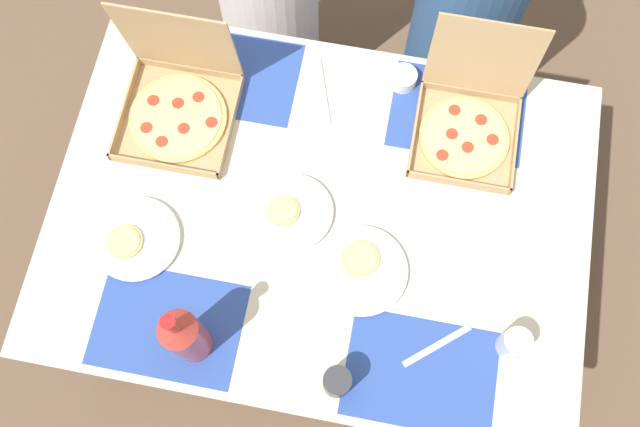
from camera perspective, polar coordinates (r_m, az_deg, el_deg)
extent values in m
plane|color=brown|center=(2.50, 0.00, -5.27)|extent=(6.00, 6.00, 0.00)
cylinder|color=#3F3328|center=(2.22, -18.83, -10.88)|extent=(0.07, 0.07, 0.70)
cylinder|color=#3F3328|center=(2.43, -13.01, 9.52)|extent=(0.07, 0.07, 0.70)
cylinder|color=#3F3328|center=(2.38, 17.27, 4.33)|extent=(0.07, 0.07, 0.70)
cube|color=beige|center=(1.82, 0.00, -0.15)|extent=(1.38, 1.00, 0.03)
cube|color=#2D4C9E|center=(1.77, -12.23, -8.81)|extent=(0.36, 0.26, 0.00)
cube|color=#2D4C9E|center=(1.73, 8.19, -12.69)|extent=(0.36, 0.26, 0.00)
cube|color=#2D4C9E|center=(1.98, -7.12, 11.10)|extent=(0.36, 0.26, 0.00)
cube|color=#2D4C9E|center=(1.95, 11.09, 8.02)|extent=(0.36, 0.26, 0.00)
cube|color=tan|center=(1.92, 11.56, 5.94)|extent=(0.27, 0.27, 0.01)
cube|color=tan|center=(1.89, 7.71, 6.91)|extent=(0.01, 0.27, 0.03)
cube|color=tan|center=(1.92, 15.55, 5.39)|extent=(0.01, 0.27, 0.03)
cube|color=tan|center=(1.84, 11.18, 2.49)|extent=(0.27, 0.01, 0.03)
cube|color=tan|center=(1.96, 12.14, 9.62)|extent=(0.27, 0.01, 0.03)
cylinder|color=#E0B76B|center=(1.91, 11.62, 6.05)|extent=(0.24, 0.24, 0.01)
cylinder|color=#EFD67F|center=(1.90, 11.66, 6.15)|extent=(0.22, 0.22, 0.00)
cylinder|color=red|center=(1.91, 13.84, 5.85)|extent=(0.03, 0.03, 0.00)
cylinder|color=red|center=(1.93, 12.96, 7.44)|extent=(0.03, 0.03, 0.00)
cylinder|color=red|center=(1.93, 10.87, 8.25)|extent=(0.03, 0.03, 0.00)
cylinder|color=red|center=(1.89, 10.67, 6.38)|extent=(0.03, 0.03, 0.00)
cylinder|color=red|center=(1.86, 9.91, 4.70)|extent=(0.03, 0.03, 0.00)
cylinder|color=red|center=(1.89, 11.91, 5.29)|extent=(0.03, 0.03, 0.00)
cube|color=tan|center=(1.84, 13.15, 12.24)|extent=(0.27, 0.03, 0.27)
cube|color=tan|center=(1.94, -11.41, 7.49)|extent=(0.30, 0.30, 0.01)
cube|color=tan|center=(1.97, -15.59, 8.30)|extent=(0.01, 0.30, 0.03)
cube|color=tan|center=(1.89, -7.26, 7.08)|extent=(0.01, 0.30, 0.03)
cube|color=tan|center=(1.87, -12.60, 3.75)|extent=(0.30, 0.01, 0.03)
cube|color=tan|center=(1.98, -10.46, 11.46)|extent=(0.30, 0.01, 0.03)
cylinder|color=#E0B76B|center=(1.93, -11.46, 7.61)|extent=(0.26, 0.26, 0.01)
cylinder|color=#EFD67F|center=(1.92, -11.50, 7.71)|extent=(0.24, 0.24, 0.00)
cylinder|color=red|center=(1.90, -8.82, 7.33)|extent=(0.03, 0.03, 0.00)
cylinder|color=red|center=(1.94, -9.86, 9.31)|extent=(0.03, 0.03, 0.00)
cylinder|color=red|center=(1.94, -11.48, 8.79)|extent=(0.03, 0.03, 0.00)
cylinder|color=red|center=(1.96, -13.40, 8.93)|extent=(0.03, 0.03, 0.00)
cylinder|color=red|center=(1.92, -13.93, 6.79)|extent=(0.03, 0.03, 0.00)
cylinder|color=red|center=(1.90, -12.75, 5.73)|extent=(0.03, 0.03, 0.00)
cylinder|color=red|center=(1.90, -11.02, 6.81)|extent=(0.03, 0.03, 0.00)
cube|color=tan|center=(1.84, -11.48, 13.55)|extent=(0.30, 0.04, 0.30)
cylinder|color=white|center=(1.84, -14.66, -2.05)|extent=(0.22, 0.22, 0.01)
cylinder|color=white|center=(1.83, -14.72, -1.97)|extent=(0.22, 0.22, 0.01)
cylinder|color=#E0B76B|center=(1.83, -15.55, -2.21)|extent=(0.09, 0.09, 0.01)
cylinder|color=#EFD67F|center=(1.82, -15.60, -2.16)|extent=(0.08, 0.08, 0.00)
cylinder|color=white|center=(1.76, 3.35, -4.69)|extent=(0.22, 0.22, 0.01)
cylinder|color=white|center=(1.75, 3.37, -4.63)|extent=(0.23, 0.23, 0.01)
cylinder|color=#E0B76B|center=(1.75, 3.33, -3.68)|extent=(0.09, 0.09, 0.01)
cylinder|color=#EFD67F|center=(1.75, 3.34, -3.63)|extent=(0.08, 0.08, 0.00)
cylinder|color=white|center=(1.80, -2.17, 0.07)|extent=(0.20, 0.20, 0.01)
cylinder|color=white|center=(1.79, -2.18, 0.16)|extent=(0.21, 0.21, 0.01)
cylinder|color=#E0B76B|center=(1.79, -2.98, 0.23)|extent=(0.08, 0.08, 0.01)
cylinder|color=#EFD67F|center=(1.78, -2.99, 0.29)|extent=(0.07, 0.07, 0.00)
cylinder|color=#B2382D|center=(1.65, -10.78, -9.85)|extent=(0.09, 0.09, 0.22)
cone|color=#B2382D|center=(1.52, -11.65, -9.11)|extent=(0.09, 0.09, 0.04)
cylinder|color=#B2382D|center=(1.48, -11.99, -8.82)|extent=(0.03, 0.03, 0.06)
cylinder|color=red|center=(1.45, -12.25, -8.60)|extent=(0.03, 0.03, 0.01)
cylinder|color=#333338|center=(1.67, 1.40, -13.52)|extent=(0.07, 0.07, 0.10)
cylinder|color=silver|center=(1.74, 15.49, -10.15)|extent=(0.07, 0.07, 0.09)
cylinder|color=white|center=(1.95, 6.77, 10.83)|extent=(0.07, 0.07, 0.05)
cube|color=#B7B7BC|center=(1.75, 9.48, -10.54)|extent=(0.16, 0.13, 0.00)
cube|color=#B7B7BC|center=(1.94, 0.21, 9.94)|extent=(0.08, 0.21, 0.00)
cylinder|color=white|center=(2.39, -4.13, 16.67)|extent=(0.32, 0.32, 0.97)
cylinder|color=#33598C|center=(2.37, 11.20, 14.00)|extent=(0.32, 0.32, 0.95)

